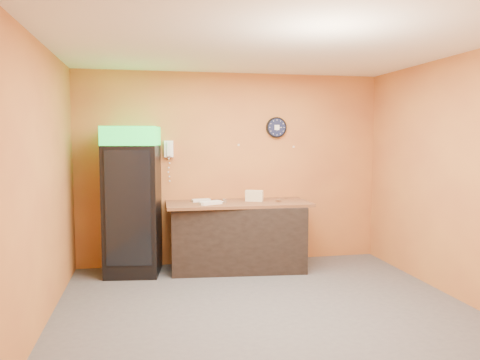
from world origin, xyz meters
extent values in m
plane|color=#47474C|center=(0.00, 0.00, 0.00)|extent=(4.50, 4.50, 0.00)
cube|color=#CE833A|center=(0.00, 2.00, 1.40)|extent=(4.50, 0.02, 2.80)
cube|color=#CE833A|center=(-2.25, 0.00, 1.40)|extent=(0.02, 4.00, 2.80)
cube|color=#CE833A|center=(2.25, 0.00, 1.40)|extent=(0.02, 4.00, 2.80)
cube|color=white|center=(0.00, 0.00, 2.80)|extent=(4.50, 4.00, 0.02)
cube|color=black|center=(-1.43, 1.65, 0.88)|extent=(0.79, 0.79, 1.75)
cube|color=green|center=(-1.43, 1.65, 1.88)|extent=(0.79, 0.79, 0.25)
cube|color=black|center=(-1.39, 1.30, 0.95)|extent=(0.58, 0.10, 1.50)
cube|color=black|center=(0.01, 1.59, 0.46)|extent=(1.90, 0.99, 0.91)
cylinder|color=black|center=(0.67, 1.98, 2.01)|extent=(0.31, 0.05, 0.31)
cylinder|color=#0F1433|center=(0.67, 1.95, 2.01)|extent=(0.26, 0.01, 0.26)
cube|color=white|center=(0.67, 1.94, 2.01)|extent=(0.07, 0.00, 0.07)
cube|color=white|center=(-0.93, 1.96, 1.70)|extent=(0.13, 0.08, 0.24)
cube|color=white|center=(-0.93, 1.91, 1.70)|extent=(0.05, 0.04, 0.19)
cube|color=brown|center=(0.01, 1.59, 0.93)|extent=(2.02, 0.87, 0.04)
cube|color=#F1E7BB|center=(0.25, 1.62, 0.98)|extent=(0.26, 0.18, 0.05)
cube|color=#F1E7BB|center=(0.25, 1.62, 1.03)|extent=(0.26, 0.18, 0.05)
cube|color=#F1E7BB|center=(0.25, 1.62, 1.09)|extent=(0.26, 0.18, 0.05)
cube|color=white|center=(-0.40, 1.44, 0.98)|extent=(0.32, 0.23, 0.04)
cube|color=white|center=(-0.42, 1.43, 0.97)|extent=(0.29, 0.18, 0.04)
cube|color=white|center=(-0.49, 1.74, 0.97)|extent=(0.27, 0.14, 0.04)
cylinder|color=silver|center=(-0.18, 1.57, 0.98)|extent=(0.06, 0.06, 0.06)
camera|label=1|loc=(-1.23, -4.81, 1.85)|focal=35.00mm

